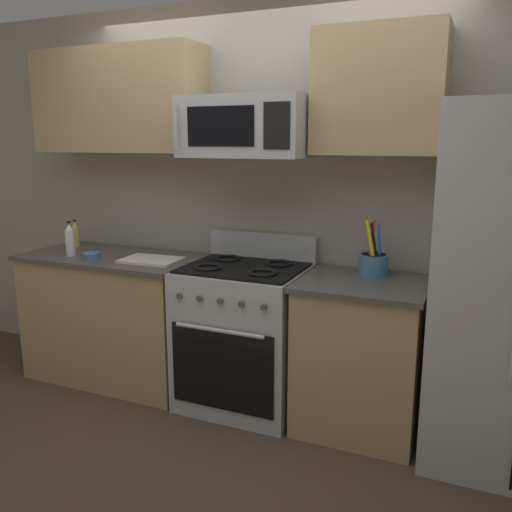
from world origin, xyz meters
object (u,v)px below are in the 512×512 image
object	(u,v)px
bottle_oil	(75,234)
bottle_vinegar	(70,240)
cutting_board	(151,260)
prep_bowl	(91,256)
range_oven	(245,334)
utensil_crock	(373,263)
microwave	(246,127)

from	to	relation	value
bottle_oil	bottle_vinegar	world-z (taller)	bottle_vinegar
cutting_board	bottle_oil	bearing A→B (deg)	166.60
bottle_vinegar	bottle_oil	bearing A→B (deg)	125.61
bottle_oil	prep_bowl	bearing A→B (deg)	-37.21
range_oven	cutting_board	size ratio (longest dim) A/B	2.83
range_oven	bottle_vinegar	distance (m)	1.40
bottle_oil	utensil_crock	bearing A→B (deg)	0.10
microwave	bottle_vinegar	distance (m)	1.50
prep_bowl	bottle_oil	bearing A→B (deg)	142.79
range_oven	microwave	size ratio (longest dim) A/B	1.41
range_oven	prep_bowl	bearing A→B (deg)	-171.54
range_oven	bottle_vinegar	size ratio (longest dim) A/B	4.49
range_oven	prep_bowl	size ratio (longest dim) A/B	9.40
bottle_oil	bottle_vinegar	xyz separation A→B (m)	(0.19, -0.27, 0.02)
utensil_crock	prep_bowl	world-z (taller)	utensil_crock
range_oven	bottle_vinegar	bearing A→B (deg)	-174.41
prep_bowl	utensil_crock	bearing A→B (deg)	9.37
utensil_crock	prep_bowl	xyz separation A→B (m)	(-1.85, -0.31, -0.05)
microwave	cutting_board	distance (m)	1.09
microwave	cutting_board	world-z (taller)	microwave
microwave	utensil_crock	world-z (taller)	microwave
microwave	utensil_crock	distance (m)	1.12
utensil_crock	bottle_oil	bearing A→B (deg)	-179.90
range_oven	cutting_board	world-z (taller)	range_oven
bottle_vinegar	range_oven	bearing A→B (deg)	5.59
utensil_crock	bottle_vinegar	bearing A→B (deg)	-172.49
microwave	prep_bowl	distance (m)	1.38
microwave	prep_bowl	bearing A→B (deg)	-170.06
prep_bowl	microwave	bearing A→B (deg)	9.94
bottle_oil	microwave	bearing A→B (deg)	-4.40
bottle_oil	bottle_vinegar	size ratio (longest dim) A/B	0.85
microwave	prep_bowl	world-z (taller)	microwave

